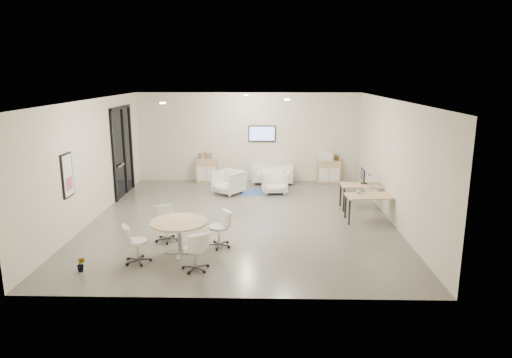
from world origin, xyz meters
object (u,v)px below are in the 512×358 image
object	(u,v)px
desk_rear	(365,187)
armchair_right	(275,181)
sideboard_left	(207,170)
round_table	(179,225)
armchair_left	(228,181)
sideboard_right	(329,172)
loveseat	(273,175)
desk_front	(372,198)

from	to	relation	value
desk_rear	armchair_right	bearing A→B (deg)	148.47
sideboard_left	desk_rear	xyz separation A→B (m)	(5.02, -3.26, 0.22)
desk_rear	round_table	bearing A→B (deg)	-140.95
sideboard_left	armchair_right	distance (m)	2.88
armchair_left	sideboard_right	bearing A→B (deg)	62.64
loveseat	sideboard_left	bearing A→B (deg)	-179.88
desk_rear	round_table	world-z (taller)	round_table
loveseat	round_table	xyz separation A→B (m)	(-2.12, -6.65, 0.37)
loveseat	armchair_right	world-z (taller)	armchair_right
armchair_right	round_table	size ratio (longest dim) A/B	0.66
loveseat	armchair_left	distance (m)	2.11
desk_front	sideboard_right	bearing A→B (deg)	91.55
desk_rear	sideboard_right	bearing A→B (deg)	102.88
armchair_right	desk_rear	world-z (taller)	armchair_right
sideboard_right	armchair_right	world-z (taller)	armchair_right
desk_rear	desk_front	world-z (taller)	desk_rear
desk_rear	armchair_left	bearing A→B (deg)	160.94
sideboard_right	round_table	xyz separation A→B (m)	(-4.13, -6.79, 0.26)
sideboard_left	sideboard_right	size ratio (longest dim) A/B	1.05
sideboard_right	desk_rear	distance (m)	3.32
armchair_left	desk_rear	bearing A→B (deg)	15.87
sideboard_left	armchair_left	xyz separation A→B (m)	(0.93, -1.66, 0.00)
desk_rear	desk_front	distance (m)	1.16
sideboard_right	desk_rear	bearing A→B (deg)	-79.42
sideboard_right	desk_front	size ratio (longest dim) A/B	0.57
sideboard_left	desk_front	xyz separation A→B (m)	(4.97, -4.42, 0.22)
armchair_left	round_table	bearing A→B (deg)	-59.92
armchair_left	desk_rear	xyz separation A→B (m)	(4.09, -1.60, 0.22)
armchair_right	sideboard_right	bearing A→B (deg)	33.08
desk_front	round_table	world-z (taller)	round_table
sideboard_left	round_table	distance (m)	6.80
round_table	desk_rear	bearing A→B (deg)	36.75
loveseat	round_table	bearing A→B (deg)	-104.04
sideboard_right	armchair_left	size ratio (longest dim) A/B	0.96
armchair_left	desk_front	world-z (taller)	armchair_left
sideboard_right	armchair_right	size ratio (longest dim) A/B	0.99
armchair_left	armchair_right	size ratio (longest dim) A/B	1.03
armchair_left	desk_front	xyz separation A→B (m)	(4.04, -2.76, 0.22)
desk_rear	desk_front	bearing A→B (deg)	-90.20
sideboard_left	desk_rear	size ratio (longest dim) A/B	0.60
desk_rear	round_table	xyz separation A→B (m)	(-4.74, -3.54, 0.02)
armchair_right	desk_rear	size ratio (longest dim) A/B	0.58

